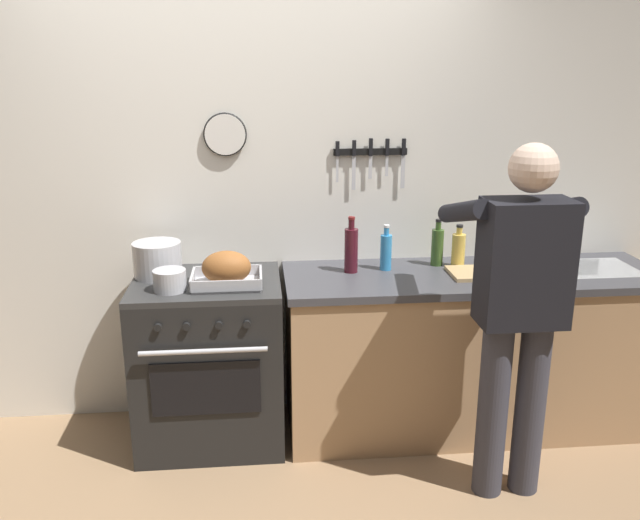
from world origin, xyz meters
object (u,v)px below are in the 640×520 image
object	(u,v)px
roasting_pan	(227,270)
bottle_wine_red	(351,249)
bottle_dish_soap	(386,251)
bottle_olive_oil	(437,246)
stock_pot	(157,259)
bottle_cooking_oil	(458,249)
cutting_board	(484,273)
bottle_vinegar	(500,250)
bottle_soy_sauce	(509,246)
person_cook	(519,302)
stove	(210,361)
saucepan	(170,280)

from	to	relation	value
roasting_pan	bottle_wine_red	distance (m)	0.67
bottle_wine_red	bottle_dish_soap	size ratio (longest dim) A/B	1.21
bottle_wine_red	bottle_dish_soap	distance (m)	0.20
bottle_olive_oil	stock_pot	bearing A→B (deg)	-177.98
stock_pot	bottle_cooking_oil	size ratio (longest dim) A/B	1.06
cutting_board	bottle_dish_soap	world-z (taller)	bottle_dish_soap
stock_pot	bottle_vinegar	xyz separation A→B (m)	(1.82, -0.06, 0.02)
roasting_pan	bottle_vinegar	bearing A→B (deg)	5.14
cutting_board	bottle_wine_red	world-z (taller)	bottle_wine_red
bottle_soy_sauce	bottle_dish_soap	xyz separation A→B (m)	(-0.71, -0.08, 0.01)
stock_pot	bottle_vinegar	world-z (taller)	bottle_vinegar
person_cook	roasting_pan	distance (m)	1.41
bottle_soy_sauce	cutting_board	bearing A→B (deg)	-133.69
roasting_pan	bottle_vinegar	world-z (taller)	bottle_vinegar
cutting_board	bottle_cooking_oil	world-z (taller)	bottle_cooking_oil
cutting_board	bottle_cooking_oil	distance (m)	0.20
bottle_vinegar	bottle_cooking_oil	bearing A→B (deg)	160.39
stove	bottle_olive_oil	xyz separation A→B (m)	(1.25, 0.16, 0.56)
person_cook	bottle_vinegar	bearing A→B (deg)	-19.68
saucepan	bottle_wine_red	size ratio (longest dim) A/B	0.53
saucepan	bottle_olive_oil	world-z (taller)	bottle_olive_oil
stove	bottle_dish_soap	size ratio (longest dim) A/B	3.62
bottle_olive_oil	bottle_soy_sauce	distance (m)	0.42
person_cook	roasting_pan	xyz separation A→B (m)	(-1.31, 0.51, 0.03)
stove	roasting_pan	world-z (taller)	roasting_pan
bottle_dish_soap	bottle_vinegar	bearing A→B (deg)	-5.43
bottle_dish_soap	bottle_vinegar	distance (m)	0.61
roasting_pan	bottle_soy_sauce	distance (m)	1.58
stock_pot	cutting_board	size ratio (longest dim) A/B	0.70
stock_pot	bottle_dish_soap	size ratio (longest dim) A/B	1.01
stove	bottle_vinegar	size ratio (longest dim) A/B	3.48
saucepan	bottle_soy_sauce	world-z (taller)	bottle_soy_sauce
bottle_wine_red	person_cook	bearing A→B (deg)	-45.70
bottle_olive_oil	bottle_vinegar	bearing A→B (deg)	-20.04
person_cook	cutting_board	xyz separation A→B (m)	(0.03, 0.56, -0.04)
cutting_board	bottle_dish_soap	bearing A→B (deg)	164.28
stove	bottle_soy_sauce	bearing A→B (deg)	6.36
person_cook	bottle_dish_soap	xyz separation A→B (m)	(-0.47, 0.70, 0.05)
cutting_board	bottle_soy_sauce	distance (m)	0.32
bottle_cooking_oil	bottle_vinegar	xyz separation A→B (m)	(0.20, -0.07, 0.01)
bottle_cooking_oil	bottle_olive_oil	bearing A→B (deg)	159.13
person_cook	stock_pot	size ratio (longest dim) A/B	6.63
cutting_board	bottle_olive_oil	distance (m)	0.30
stock_pot	bottle_vinegar	distance (m)	1.82
stock_pot	bottle_dish_soap	world-z (taller)	bottle_dish_soap
stove	saucepan	world-z (taller)	saucepan
roasting_pan	bottle_cooking_oil	xyz separation A→B (m)	(1.25, 0.20, 0.02)
person_cook	bottle_olive_oil	xyz separation A→B (m)	(-0.17, 0.76, 0.06)
saucepan	bottle_dish_soap	distance (m)	1.15
person_cook	bottle_dish_soap	distance (m)	0.84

